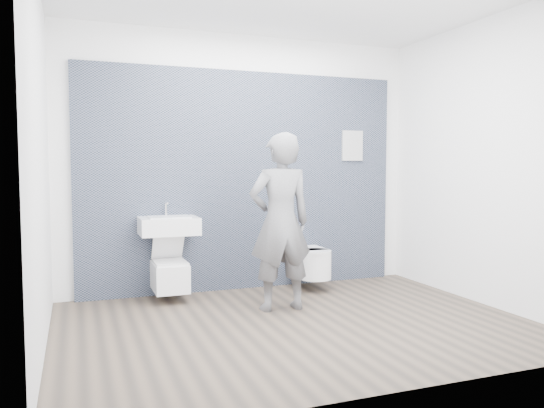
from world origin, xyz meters
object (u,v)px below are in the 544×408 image
object	(u,v)px
toilet_square	(170,274)
toilet_rounded	(311,263)
washbasin	(169,225)
visitor	(280,222)

from	to	relation	value
toilet_square	toilet_rounded	xyz separation A→B (m)	(1.55, -0.05, 0.03)
washbasin	toilet_rounded	size ratio (longest dim) A/B	1.00
toilet_rounded	visitor	bearing A→B (deg)	-133.54
washbasin	toilet_square	bearing A→B (deg)	-90.00
washbasin	visitor	world-z (taller)	visitor
toilet_rounded	visitor	world-z (taller)	visitor
washbasin	visitor	size ratio (longest dim) A/B	0.35
toilet_rounded	visitor	size ratio (longest dim) A/B	0.35
toilet_square	washbasin	bearing A→B (deg)	90.00
washbasin	toilet_rounded	world-z (taller)	washbasin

